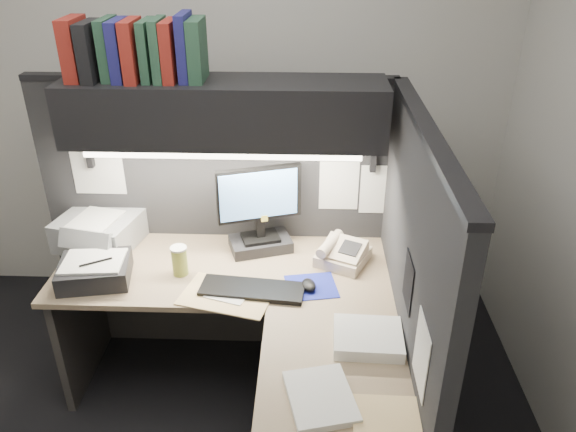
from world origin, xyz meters
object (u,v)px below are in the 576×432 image
object	(u,v)px
desk	(280,392)
keyboard	(252,289)
monitor	(260,218)
notebook_stack	(95,271)
overhead_shelf	(224,112)
coffee_cup	(180,261)
printer	(100,230)
telephone	(343,254)

from	to	relation	value
desk	keyboard	xyz separation A→B (m)	(-0.15, 0.36, 0.30)
monitor	notebook_stack	xyz separation A→B (m)	(-0.79, -0.32, -0.14)
desk	overhead_shelf	size ratio (longest dim) A/B	1.10
coffee_cup	overhead_shelf	bearing A→B (deg)	47.92
desk	keyboard	world-z (taller)	keyboard
printer	coffee_cup	bearing A→B (deg)	-17.06
desk	keyboard	size ratio (longest dim) A/B	3.40
monitor	telephone	size ratio (longest dim) A/B	1.96
keyboard	telephone	xyz separation A→B (m)	(0.45, 0.28, 0.04)
keyboard	printer	world-z (taller)	printer
printer	keyboard	bearing A→B (deg)	-13.39
desk	coffee_cup	size ratio (longest dim) A/B	11.75
desk	printer	world-z (taller)	printer
desk	overhead_shelf	world-z (taller)	overhead_shelf
keyboard	printer	bearing A→B (deg)	160.46
coffee_cup	printer	world-z (taller)	printer
keyboard	notebook_stack	distance (m)	0.79
telephone	printer	size ratio (longest dim) A/B	0.60
overhead_shelf	printer	size ratio (longest dim) A/B	3.81
keyboard	coffee_cup	xyz separation A→B (m)	(-0.38, 0.14, 0.06)
overhead_shelf	notebook_stack	xyz separation A→B (m)	(-0.64, -0.32, -0.72)
desk	monitor	xyz separation A→B (m)	(-0.14, 0.76, 0.48)
monitor	overhead_shelf	bearing A→B (deg)	163.30
desk	keyboard	distance (m)	0.49
overhead_shelf	printer	xyz separation A→B (m)	(-0.73, 0.03, -0.69)
overhead_shelf	desk	bearing A→B (deg)	-68.21
notebook_stack	telephone	bearing A→B (deg)	9.75
printer	notebook_stack	bearing A→B (deg)	-63.01
desk	monitor	bearing A→B (deg)	100.69
monitor	keyboard	xyz separation A→B (m)	(-0.01, -0.39, -0.18)
desk	notebook_stack	size ratio (longest dim) A/B	5.08
telephone	printer	xyz separation A→B (m)	(-1.32, 0.14, 0.03)
overhead_shelf	coffee_cup	xyz separation A→B (m)	(-0.23, -0.25, -0.70)
desk	notebook_stack	xyz separation A→B (m)	(-0.94, 0.43, 0.34)
overhead_shelf	printer	world-z (taller)	overhead_shelf
desk	notebook_stack	bearing A→B (deg)	155.16
desk	monitor	size ratio (longest dim) A/B	3.54
desk	overhead_shelf	bearing A→B (deg)	111.79
desk	telephone	distance (m)	0.79
monitor	telephone	world-z (taller)	monitor
printer	desk	bearing A→B (deg)	-24.96
monitor	coffee_cup	xyz separation A→B (m)	(-0.38, -0.25, -0.12)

